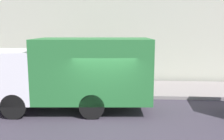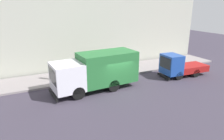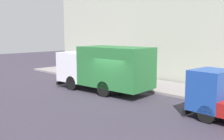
% 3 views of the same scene
% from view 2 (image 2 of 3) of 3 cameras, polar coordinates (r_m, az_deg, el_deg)
% --- Properties ---
extents(ground, '(80.00, 80.00, 0.00)m').
position_cam_2_polar(ground, '(17.92, 2.01, -5.60)').
color(ground, '#3A3442').
extents(sidewalk, '(3.95, 30.00, 0.17)m').
position_cam_2_polar(sidewalk, '(22.13, -3.92, -0.80)').
color(sidewalk, gray).
rests_on(sidewalk, ground).
extents(building_facade, '(0.50, 30.00, 12.97)m').
position_cam_2_polar(building_facade, '(23.33, -6.60, 16.08)').
color(building_facade, '#B7B9A8').
rests_on(building_facade, ground).
extents(large_utility_truck, '(3.05, 7.53, 3.21)m').
position_cam_2_polar(large_utility_truck, '(17.57, -4.29, -0.00)').
color(large_utility_truck, white).
rests_on(large_utility_truck, ground).
extents(small_flatbed_truck, '(2.25, 5.15, 2.37)m').
position_cam_2_polar(small_flatbed_truck, '(22.11, 18.17, 1.01)').
color(small_flatbed_truck, '#1E46A0').
rests_on(small_flatbed_truck, ground).
extents(pedestrian_walking, '(0.34, 0.34, 1.71)m').
position_cam_2_polar(pedestrian_walking, '(19.70, -9.05, -0.27)').
color(pedestrian_walking, brown).
rests_on(pedestrian_walking, sidewalk).
extents(pedestrian_standing, '(0.47, 0.47, 1.74)m').
position_cam_2_polar(pedestrian_standing, '(20.41, -16.36, -0.11)').
color(pedestrian_standing, black).
rests_on(pedestrian_standing, sidewalk).
extents(street_sign_post, '(0.44, 0.08, 2.63)m').
position_cam_2_polar(street_sign_post, '(19.96, -4.17, 2.05)').
color(street_sign_post, '#4C5156').
rests_on(street_sign_post, sidewalk).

